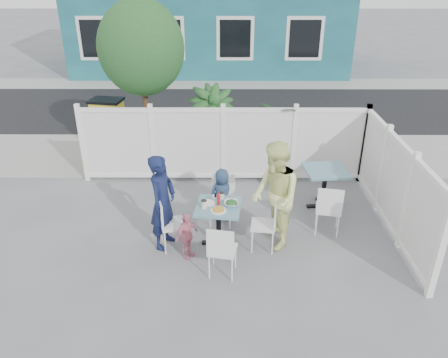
{
  "coord_description": "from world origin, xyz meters",
  "views": [
    {
      "loc": [
        0.15,
        -5.95,
        4.21
      ],
      "look_at": [
        0.13,
        0.42,
        1.02
      ],
      "focal_mm": 35.0,
      "sensor_mm": 36.0,
      "label": 1
    }
  ],
  "objects_px": {
    "spare_table": "(325,178)",
    "chair_near": "(222,248)",
    "man": "(163,202)",
    "woman": "(275,196)",
    "main_table": "(219,215)",
    "utility_cabinet": "(109,127)",
    "chair_back": "(223,195)",
    "chair_right": "(268,221)",
    "boy": "(222,195)",
    "toddler": "(187,236)",
    "chair_left": "(168,220)"
  },
  "relations": [
    {
      "from": "spare_table",
      "to": "man",
      "type": "distance_m",
      "value": 3.1
    },
    {
      "from": "chair_right",
      "to": "woman",
      "type": "xyz_separation_m",
      "value": [
        0.1,
        0.13,
        0.37
      ]
    },
    {
      "from": "spare_table",
      "to": "chair_near",
      "type": "distance_m",
      "value": 2.81
    },
    {
      "from": "chair_back",
      "to": "chair_near",
      "type": "height_order",
      "value": "chair_back"
    },
    {
      "from": "spare_table",
      "to": "chair_back",
      "type": "height_order",
      "value": "chair_back"
    },
    {
      "from": "chair_near",
      "to": "man",
      "type": "height_order",
      "value": "man"
    },
    {
      "from": "boy",
      "to": "utility_cabinet",
      "type": "bearing_deg",
      "value": -67.96
    },
    {
      "from": "main_table",
      "to": "boy",
      "type": "height_order",
      "value": "boy"
    },
    {
      "from": "chair_back",
      "to": "woman",
      "type": "relative_size",
      "value": 0.5
    },
    {
      "from": "chair_left",
      "to": "man",
      "type": "relative_size",
      "value": 0.56
    },
    {
      "from": "man",
      "to": "woman",
      "type": "xyz_separation_m",
      "value": [
        1.77,
        0.03,
        0.09
      ]
    },
    {
      "from": "chair_back",
      "to": "toddler",
      "type": "height_order",
      "value": "chair_back"
    },
    {
      "from": "spare_table",
      "to": "toddler",
      "type": "relative_size",
      "value": 1.05
    },
    {
      "from": "main_table",
      "to": "chair_back",
      "type": "height_order",
      "value": "chair_back"
    },
    {
      "from": "chair_left",
      "to": "chair_near",
      "type": "xyz_separation_m",
      "value": [
        0.87,
        -0.74,
        -0.01
      ]
    },
    {
      "from": "main_table",
      "to": "man",
      "type": "xyz_separation_m",
      "value": [
        -0.88,
        0.02,
        0.22
      ]
    },
    {
      "from": "spare_table",
      "to": "chair_near",
      "type": "xyz_separation_m",
      "value": [
        -1.9,
        -2.06,
        -0.1
      ]
    },
    {
      "from": "chair_right",
      "to": "toddler",
      "type": "distance_m",
      "value": 1.31
    },
    {
      "from": "chair_near",
      "to": "woman",
      "type": "distance_m",
      "value": 1.25
    },
    {
      "from": "chair_right",
      "to": "chair_back",
      "type": "distance_m",
      "value": 1.1
    },
    {
      "from": "main_table",
      "to": "boy",
      "type": "bearing_deg",
      "value": 86.55
    },
    {
      "from": "chair_left",
      "to": "woman",
      "type": "distance_m",
      "value": 1.75
    },
    {
      "from": "chair_near",
      "to": "toddler",
      "type": "relative_size",
      "value": 1.12
    },
    {
      "from": "chair_right",
      "to": "toddler",
      "type": "height_order",
      "value": "chair_right"
    },
    {
      "from": "chair_near",
      "to": "toddler",
      "type": "xyz_separation_m",
      "value": [
        -0.55,
        0.49,
        -0.12
      ]
    },
    {
      "from": "spare_table",
      "to": "chair_left",
      "type": "bearing_deg",
      "value": -154.44
    },
    {
      "from": "man",
      "to": "woman",
      "type": "relative_size",
      "value": 0.9
    },
    {
      "from": "main_table",
      "to": "man",
      "type": "relative_size",
      "value": 0.49
    },
    {
      "from": "chair_near",
      "to": "main_table",
      "type": "bearing_deg",
      "value": 104.19
    },
    {
      "from": "chair_left",
      "to": "woman",
      "type": "height_order",
      "value": "woman"
    },
    {
      "from": "main_table",
      "to": "boy",
      "type": "relative_size",
      "value": 0.81
    },
    {
      "from": "chair_left",
      "to": "chair_right",
      "type": "relative_size",
      "value": 1.01
    },
    {
      "from": "boy",
      "to": "spare_table",
      "type": "bearing_deg",
      "value": 173.27
    },
    {
      "from": "boy",
      "to": "toddler",
      "type": "height_order",
      "value": "boy"
    },
    {
      "from": "utility_cabinet",
      "to": "main_table",
      "type": "distance_m",
      "value": 4.81
    },
    {
      "from": "spare_table",
      "to": "chair_back",
      "type": "relative_size",
      "value": 0.91
    },
    {
      "from": "chair_back",
      "to": "man",
      "type": "distance_m",
      "value": 1.23
    },
    {
      "from": "main_table",
      "to": "utility_cabinet",
      "type": "bearing_deg",
      "value": 124.18
    },
    {
      "from": "spare_table",
      "to": "chair_right",
      "type": "relative_size",
      "value": 0.92
    },
    {
      "from": "utility_cabinet",
      "to": "boy",
      "type": "relative_size",
      "value": 1.29
    },
    {
      "from": "spare_table",
      "to": "main_table",
      "type": "bearing_deg",
      "value": -147.23
    },
    {
      "from": "utility_cabinet",
      "to": "main_table",
      "type": "relative_size",
      "value": 1.6
    },
    {
      "from": "chair_near",
      "to": "woman",
      "type": "bearing_deg",
      "value": 55.89
    },
    {
      "from": "chair_right",
      "to": "boy",
      "type": "distance_m",
      "value": 1.18
    },
    {
      "from": "main_table",
      "to": "chair_near",
      "type": "height_order",
      "value": "chair_near"
    },
    {
      "from": "main_table",
      "to": "boy",
      "type": "distance_m",
      "value": 0.84
    },
    {
      "from": "chair_back",
      "to": "woman",
      "type": "xyz_separation_m",
      "value": [
        0.83,
        -0.7,
        0.37
      ]
    },
    {
      "from": "chair_back",
      "to": "toddler",
      "type": "relative_size",
      "value": 1.15
    },
    {
      "from": "spare_table",
      "to": "chair_near",
      "type": "height_order",
      "value": "chair_near"
    },
    {
      "from": "main_table",
      "to": "spare_table",
      "type": "bearing_deg",
      "value": 32.77
    }
  ]
}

